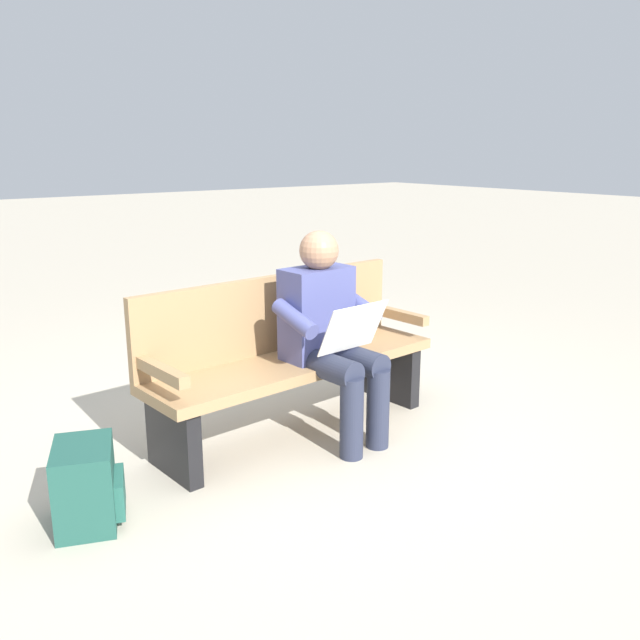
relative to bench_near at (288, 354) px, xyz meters
The scene contains 4 objects.
ground_plane 0.46m from the bench_near, 93.46° to the left, with size 40.00×40.00×0.00m, color #B7AD99.
bench_near is the anchor object (origin of this frame).
person_seated 0.31m from the bench_near, 119.75° to the left, with size 0.59×0.59×1.18m.
backpack 1.36m from the bench_near, 13.14° to the left, with size 0.38×0.42×0.37m.
Camera 1 is at (2.11, 2.97, 1.63)m, focal length 37.61 mm.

